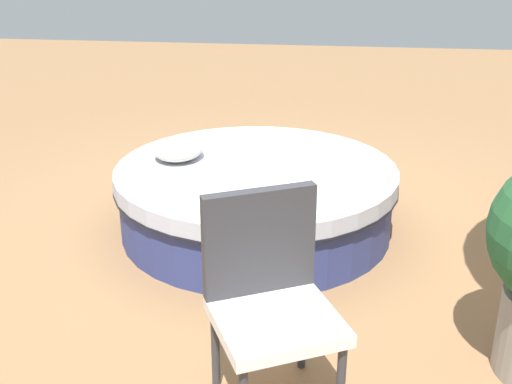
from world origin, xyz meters
TOP-DOWN VIEW (x-y plane):
  - ground_plane at (0.00, 0.00)m, footprint 16.00×16.00m
  - round_bed at (0.00, 0.00)m, footprint 1.99×1.99m
  - throw_pillow_0 at (-0.10, -0.58)m, footprint 0.42×0.36m
  - throw_pillow_1 at (0.60, 0.28)m, footprint 0.52×0.28m
  - patio_chair at (1.73, 0.28)m, footprint 0.68×0.69m

SIDE VIEW (x-z plane):
  - ground_plane at x=0.00m, z-range 0.00..0.00m
  - round_bed at x=0.00m, z-range 0.01..0.49m
  - throw_pillow_0 at x=-0.10m, z-range 0.48..0.63m
  - patio_chair at x=1.73m, z-range 0.07..1.05m
  - throw_pillow_1 at x=0.60m, z-range 0.48..0.66m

